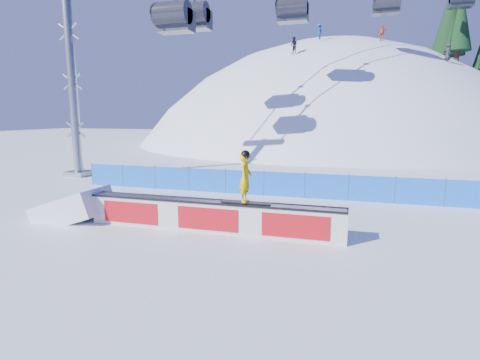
% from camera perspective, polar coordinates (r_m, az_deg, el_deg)
% --- Properties ---
extents(ground, '(160.00, 160.00, 0.00)m').
position_cam_1_polar(ground, '(14.08, 3.43, -6.33)').
color(ground, white).
rests_on(ground, ground).
extents(snow_hill, '(64.00, 64.00, 64.00)m').
position_cam_1_polar(snow_hill, '(59.44, 12.83, -12.02)').
color(snow_hill, white).
rests_on(snow_hill, ground).
extents(safety_fence, '(22.05, 0.05, 1.30)m').
position_cam_1_polar(safety_fence, '(18.24, 6.71, -0.69)').
color(safety_fence, blue).
rests_on(safety_fence, ground).
extents(rail_box, '(9.00, 0.66, 1.08)m').
position_cam_1_polar(rail_box, '(12.82, -4.52, -5.51)').
color(rail_box, silver).
rests_on(rail_box, ground).
extents(snow_ramp, '(2.78, 1.75, 1.73)m').
position_cam_1_polar(snow_ramp, '(15.81, -23.98, -5.37)').
color(snow_ramp, white).
rests_on(snow_ramp, ground).
extents(snowboarder, '(1.66, 0.59, 1.74)m').
position_cam_1_polar(snowboarder, '(12.14, 0.82, 0.43)').
color(snowboarder, black).
rests_on(snowboarder, rail_box).
extents(distant_skiers, '(15.88, 5.83, 4.68)m').
position_cam_1_polar(distant_skiers, '(44.34, 16.64, 19.87)').
color(distant_skiers, black).
rests_on(distant_skiers, ground).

